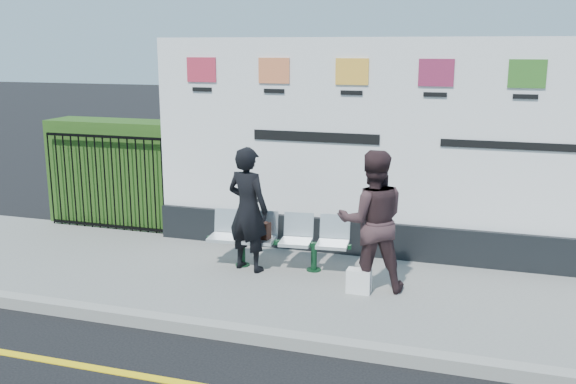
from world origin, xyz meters
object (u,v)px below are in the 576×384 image
(woman_left, at_px, (248,209))
(woman_right, at_px, (372,221))
(billboard, at_px, (432,167))
(bench, at_px, (278,254))

(woman_left, xyz_separation_m, woman_right, (1.66, -0.20, 0.04))
(woman_left, bearing_deg, billboard, -137.62)
(billboard, relative_size, woman_left, 4.88)
(woman_right, bearing_deg, billboard, -131.11)
(bench, bearing_deg, woman_right, -21.65)
(bench, bearing_deg, billboard, 20.98)
(woman_right, bearing_deg, woman_left, -25.09)
(bench, distance_m, woman_left, 0.73)
(bench, relative_size, woman_left, 1.13)
(billboard, distance_m, bench, 2.36)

